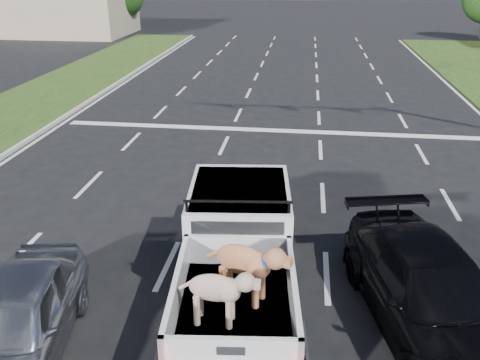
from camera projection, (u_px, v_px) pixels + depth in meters
The scene contains 7 objects.
ground at pixel (246, 271), 11.07m from camera, with size 160.00×160.00×0.00m, color black.
road_markings at pixel (269, 162), 17.03m from camera, with size 17.75×60.00×0.01m.
curb_left at pixel (7, 154), 17.56m from camera, with size 0.15×60.00×0.14m, color #ABA39C.
building_left at pixel (71, 9), 45.28m from camera, with size 10.00×8.00×4.40m, color tan.
pickup_truck at pixel (238, 257), 9.65m from camera, with size 2.72×6.10×2.22m.
silver_sedan at pixel (15, 322), 8.40m from camera, with size 1.69×4.21×1.43m, color #A2A3A8.
black_coupe at pixel (432, 293), 9.07m from camera, with size 2.13×5.25×1.52m, color black.
Camera 1 is at (1.08, -9.30, 6.23)m, focal length 38.00 mm.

